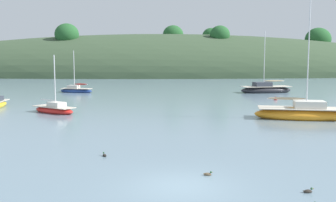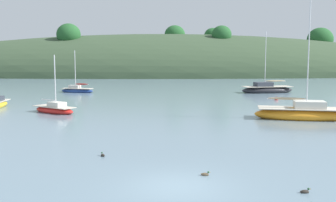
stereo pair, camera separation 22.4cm
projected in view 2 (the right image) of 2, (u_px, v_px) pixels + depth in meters
name	position (u px, v px, depth m)	size (l,w,h in m)	color
ground_plane	(177.00, 186.00, 16.56)	(400.00, 400.00, 0.00)	slate
far_shoreline_hill	(163.00, 75.00, 107.03)	(150.00, 36.00, 23.59)	#384C33
sailboat_red_portside	(302.00, 113.00, 33.76)	(8.02, 4.05, 10.78)	orange
sailboat_navy_dinghy	(77.00, 90.00, 57.62)	(4.97, 2.75, 6.06)	navy
sailboat_orange_cutter	(267.00, 89.00, 57.20)	(7.74, 3.76, 8.83)	#232328
sailboat_white_near	(55.00, 109.00, 37.43)	(4.78, 4.09, 5.47)	red
mooring_buoy_outer	(276.00, 99.00, 48.02)	(0.44, 0.44, 0.54)	red
duck_lone_left	(205.00, 174.00, 17.98)	(0.43, 0.23, 0.24)	brown
duck_trailing	(305.00, 192.00, 15.71)	(0.43, 0.21, 0.24)	#2D2823
duck_straggler	(103.00, 155.00, 21.40)	(0.31, 0.41, 0.24)	#2D2823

